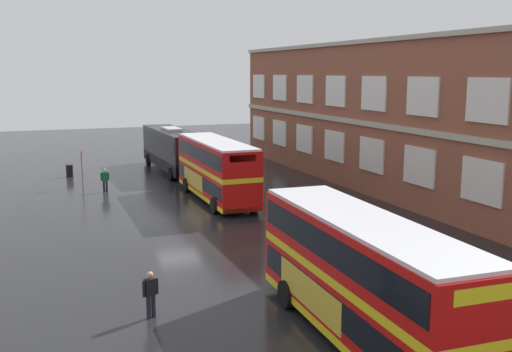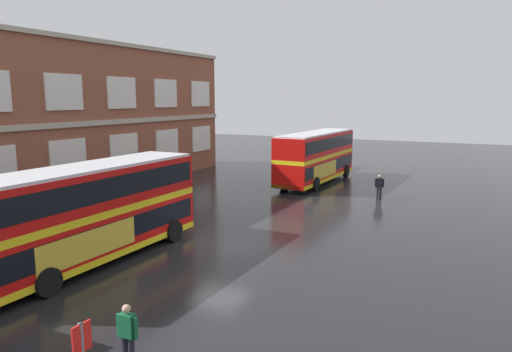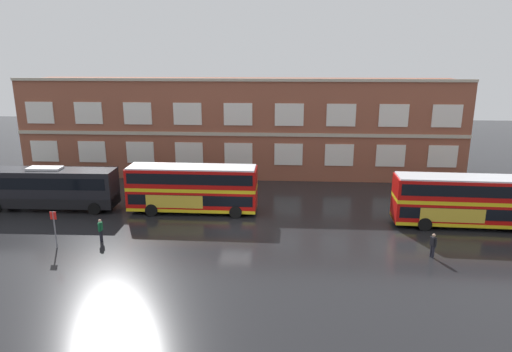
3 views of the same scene
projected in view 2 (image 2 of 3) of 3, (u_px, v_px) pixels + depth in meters
ground_plane at (182, 241)px, 22.77m from camera, size 120.00×120.00×0.00m
double_decker_near at (91, 212)px, 19.56m from camera, size 11.02×2.95×4.07m
double_decker_middle at (316, 156)px, 38.21m from camera, size 11.09×3.17×4.07m
waiting_passenger at (379, 186)px, 32.02m from camera, size 0.36×0.63×1.70m
second_passenger at (127, 333)px, 11.95m from camera, size 0.27×0.64×1.70m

